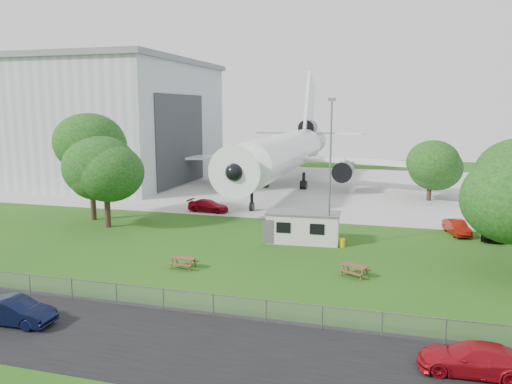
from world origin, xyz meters
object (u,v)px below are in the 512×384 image
(hangar, at_px, (68,120))
(airliner, at_px, (286,151))
(site_cabin, at_px, (303,227))
(picnic_west, at_px, (184,268))
(picnic_east, at_px, (354,276))
(car_centre_sedan, at_px, (15,311))

(hangar, relative_size, airliner, 0.90)
(hangar, bearing_deg, site_cabin, -33.37)
(picnic_west, bearing_deg, site_cabin, 57.68)
(site_cabin, xyz_separation_m, picnic_east, (5.00, -7.70, -1.31))
(picnic_west, bearing_deg, picnic_east, 12.09)
(hangar, relative_size, picnic_east, 23.89)
(hangar, distance_m, airliner, 36.21)
(picnic_east, bearing_deg, car_centre_sedan, -116.47)
(site_cabin, height_order, picnic_east, site_cabin)
(site_cabin, height_order, picnic_west, site_cabin)
(picnic_west, relative_size, picnic_east, 1.00)
(site_cabin, distance_m, picnic_east, 9.27)
(picnic_west, bearing_deg, car_centre_sedan, -108.13)
(hangar, height_order, picnic_east, hangar)
(picnic_east, bearing_deg, airliner, 135.67)
(airliner, bearing_deg, site_cabin, -74.62)
(hangar, xyz_separation_m, site_cabin, (43.88, -28.90, -8.09))
(picnic_west, xyz_separation_m, car_centre_sedan, (-4.68, -11.15, 0.71))
(airliner, height_order, picnic_east, airliner)
(hangar, bearing_deg, picnic_west, -45.95)
(picnic_west, xyz_separation_m, picnic_east, (11.97, 1.56, 0.00))
(airliner, xyz_separation_m, picnic_east, (12.91, -36.45, -5.27))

